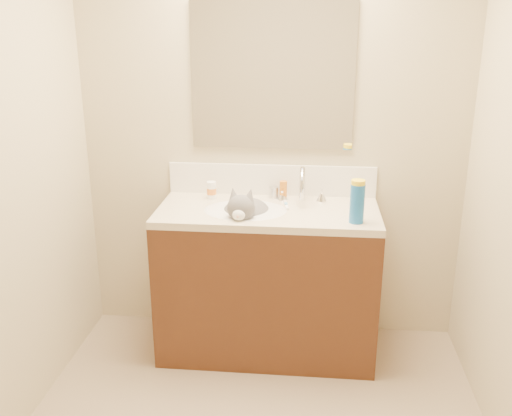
% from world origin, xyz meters
% --- Properties ---
extents(room_shell, '(2.24, 2.54, 2.52)m').
position_xyz_m(room_shell, '(0.00, 0.00, 1.49)').
color(room_shell, '#BAAB8A').
rests_on(room_shell, ground).
extents(vanity_cabinet, '(1.20, 0.55, 0.82)m').
position_xyz_m(vanity_cabinet, '(0.00, 0.97, 0.41)').
color(vanity_cabinet, '#432212').
rests_on(vanity_cabinet, ground).
extents(counter_slab, '(1.20, 0.55, 0.04)m').
position_xyz_m(counter_slab, '(0.00, 0.97, 0.84)').
color(counter_slab, beige).
rests_on(counter_slab, vanity_cabinet).
extents(basin, '(0.45, 0.36, 0.14)m').
position_xyz_m(basin, '(-0.12, 0.94, 0.79)').
color(basin, white).
rests_on(basin, vanity_cabinet).
extents(faucet, '(0.28, 0.20, 0.21)m').
position_xyz_m(faucet, '(0.18, 1.11, 0.95)').
color(faucet, silver).
rests_on(faucet, counter_slab).
extents(cat, '(0.32, 0.40, 0.32)m').
position_xyz_m(cat, '(-0.12, 0.94, 0.83)').
color(cat, '#575457').
rests_on(cat, basin).
extents(backsplash, '(1.20, 0.02, 0.18)m').
position_xyz_m(backsplash, '(0.00, 1.24, 0.95)').
color(backsplash, white).
rests_on(backsplash, counter_slab).
extents(mirror, '(0.90, 0.02, 0.80)m').
position_xyz_m(mirror, '(0.00, 1.24, 1.54)').
color(mirror, white).
rests_on(mirror, room_shell).
extents(pill_bottle, '(0.05, 0.05, 0.10)m').
position_xyz_m(pill_bottle, '(-0.34, 1.13, 0.91)').
color(pill_bottle, white).
rests_on(pill_bottle, counter_slab).
extents(pill_label, '(0.05, 0.05, 0.04)m').
position_xyz_m(pill_label, '(-0.34, 1.13, 0.90)').
color(pill_label, orange).
rests_on(pill_label, pill_bottle).
extents(silver_jar, '(0.06, 0.06, 0.07)m').
position_xyz_m(silver_jar, '(0.02, 1.18, 0.89)').
color(silver_jar, '#B7B7BC').
rests_on(silver_jar, counter_slab).
extents(amber_bottle, '(0.05, 0.05, 0.11)m').
position_xyz_m(amber_bottle, '(0.07, 1.16, 0.91)').
color(amber_bottle, '#C46A17').
rests_on(amber_bottle, counter_slab).
extents(toothbrush, '(0.04, 0.15, 0.01)m').
position_xyz_m(toothbrush, '(0.10, 1.04, 0.87)').
color(toothbrush, white).
rests_on(toothbrush, counter_slab).
extents(toothbrush_head, '(0.02, 0.03, 0.02)m').
position_xyz_m(toothbrush_head, '(0.10, 1.04, 0.87)').
color(toothbrush_head, '#68ACDE').
rests_on(toothbrush_head, counter_slab).
extents(spray_can, '(0.09, 0.09, 0.20)m').
position_xyz_m(spray_can, '(0.46, 0.81, 0.96)').
color(spray_can, blue).
rests_on(spray_can, counter_slab).
extents(spray_cap, '(0.09, 0.09, 0.04)m').
position_xyz_m(spray_cap, '(0.46, 0.81, 1.06)').
color(spray_cap, yellow).
rests_on(spray_cap, spray_can).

